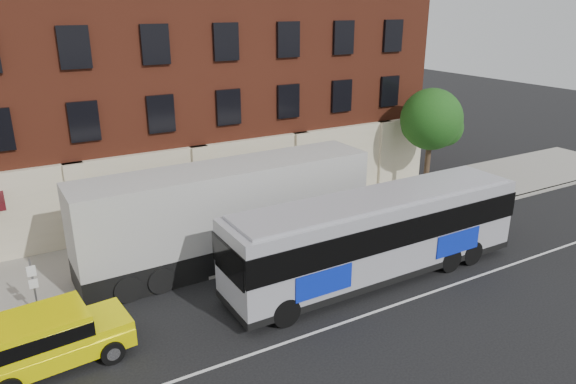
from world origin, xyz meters
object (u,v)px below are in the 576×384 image
street_tree (432,122)px  yellow_suv (44,338)px  sign_pole (34,285)px  shipping_container (229,214)px  city_bus (377,233)px

street_tree → yellow_suv: bearing=-163.9°
sign_pole → street_tree: 22.49m
street_tree → shipping_container: bearing=-170.8°
city_bus → sign_pole: bearing=164.8°
sign_pole → shipping_container: (8.05, 1.08, 0.72)m
sign_pole → street_tree: size_ratio=0.40×
sign_pole → shipping_container: 8.16m
yellow_suv → street_tree: bearing=16.1°
city_bus → shipping_container: size_ratio=1.01×
yellow_suv → sign_pole: bearing=89.5°
street_tree → city_bus: size_ratio=0.47×
sign_pole → yellow_suv: size_ratio=0.50×
city_bus → shipping_container: (-4.63, 4.53, 0.16)m
street_tree → city_bus: street_tree is taller
sign_pole → city_bus: size_ratio=0.19×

